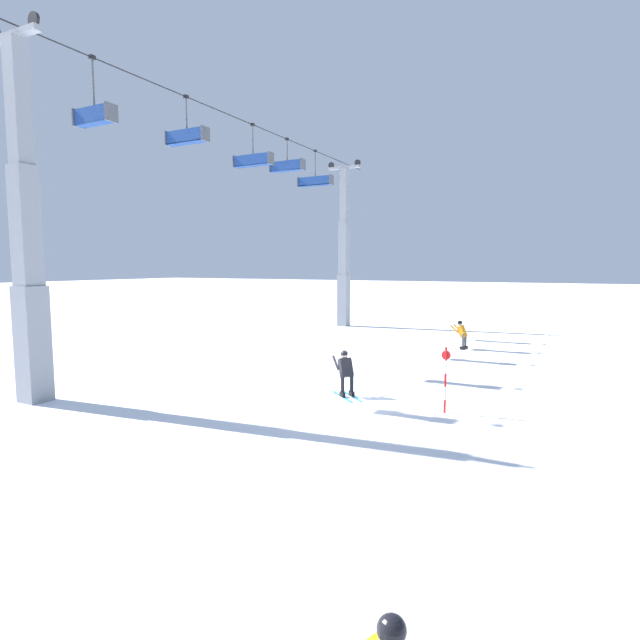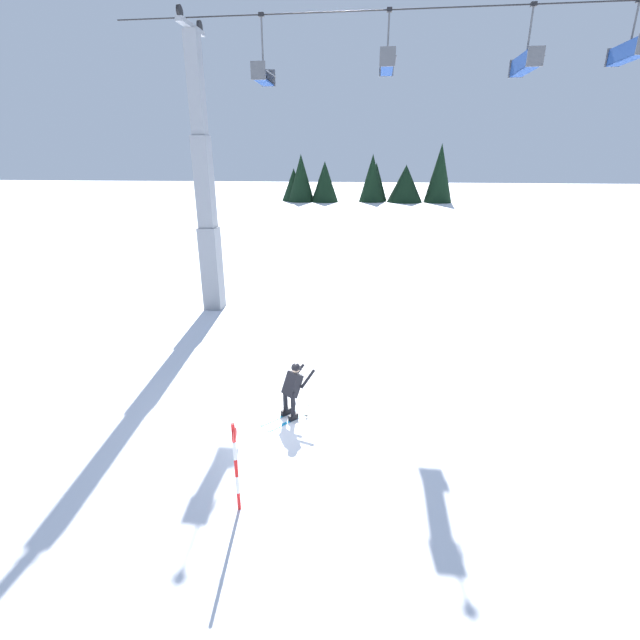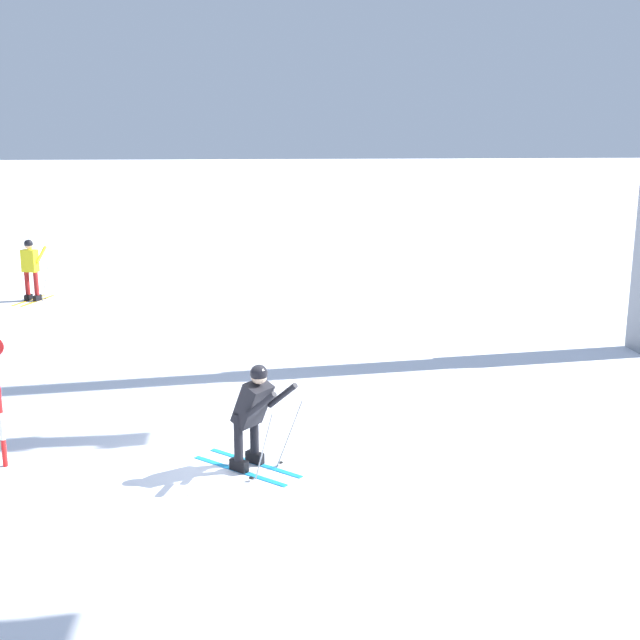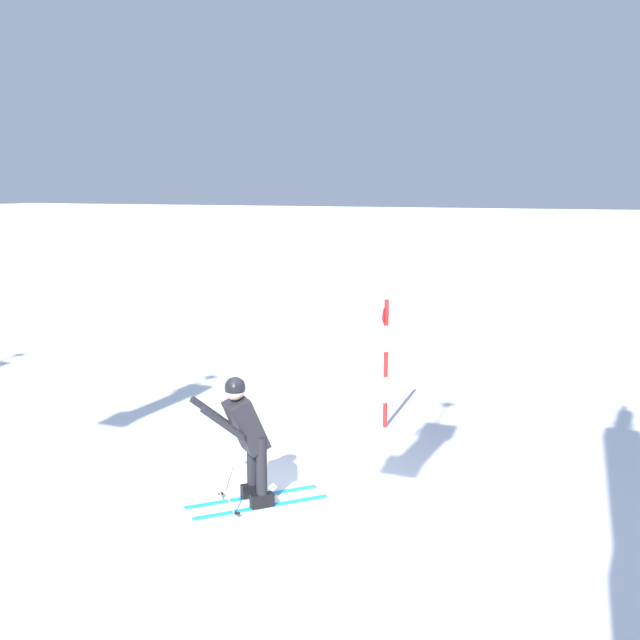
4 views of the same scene
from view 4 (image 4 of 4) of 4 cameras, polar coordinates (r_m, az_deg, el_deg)
ground_plane at (r=9.59m, az=-3.62°, el=-13.44°), size 260.00×260.00×0.00m
skier_carving_main at (r=9.37m, az=-5.49°, el=-8.03°), size 1.49×1.57×1.71m
trail_marker_pole at (r=12.28m, az=4.81°, el=-2.86°), size 0.07×0.28×2.04m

